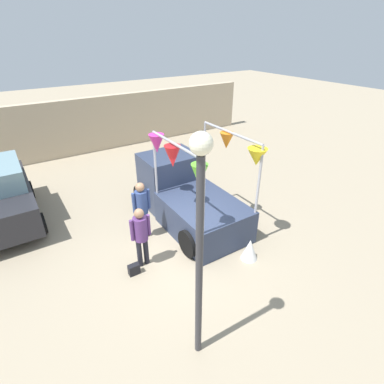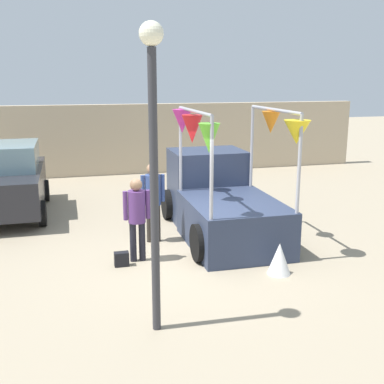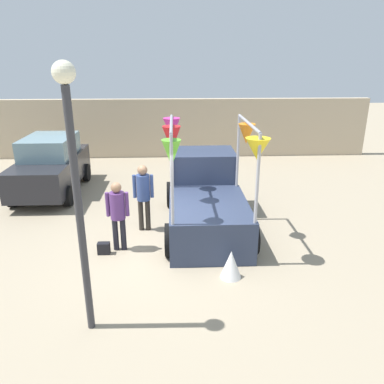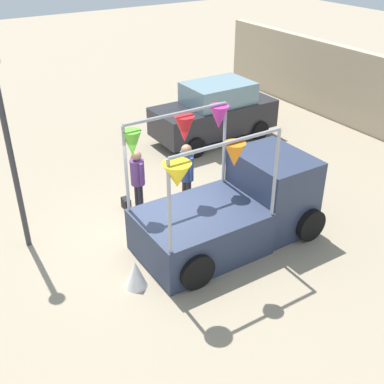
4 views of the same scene
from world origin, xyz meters
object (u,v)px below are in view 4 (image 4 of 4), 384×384
(handbag, at_px, (126,203))
(person_customer, at_px, (138,176))
(vendor_truck, at_px, (238,205))
(folded_kite_bundle_white, at_px, (136,274))
(person_vendor, at_px, (187,171))
(street_lamp, at_px, (6,130))
(parked_car, at_px, (215,112))

(handbag, bearing_deg, person_customer, 29.74)
(person_customer, bearing_deg, handbag, -150.26)
(vendor_truck, xyz_separation_m, handbag, (-2.48, -1.61, -0.70))
(folded_kite_bundle_white, bearing_deg, vendor_truck, 96.72)
(person_vendor, xyz_separation_m, handbag, (-0.86, -1.26, -0.94))
(folded_kite_bundle_white, bearing_deg, street_lamp, -151.37)
(vendor_truck, bearing_deg, parked_car, 150.56)
(person_customer, distance_m, handbag, 0.96)
(parked_car, xyz_separation_m, handbag, (2.43, -4.38, -0.80))
(street_lamp, bearing_deg, person_customer, 87.32)
(parked_car, xyz_separation_m, folded_kite_bundle_white, (5.23, -5.50, -0.64))
(street_lamp, bearing_deg, folded_kite_bundle_white, 28.63)
(parked_car, height_order, person_customer, parked_car)
(parked_car, xyz_separation_m, person_vendor, (3.29, -3.12, 0.13))
(person_customer, xyz_separation_m, handbag, (-0.35, -0.20, -0.87))
(person_vendor, height_order, street_lamp, street_lamp)
(person_vendor, distance_m, folded_kite_bundle_white, 3.17)
(parked_car, distance_m, person_customer, 5.02)
(person_vendor, relative_size, handbag, 6.32)
(vendor_truck, bearing_deg, folded_kite_bundle_white, -83.28)
(person_customer, distance_m, person_vendor, 1.18)
(vendor_truck, xyz_separation_m, person_customer, (-2.13, -1.41, 0.17))
(parked_car, bearing_deg, person_vendor, -43.44)
(vendor_truck, distance_m, street_lamp, 5.08)
(street_lamp, bearing_deg, vendor_truck, 61.40)
(handbag, height_order, street_lamp, street_lamp)
(vendor_truck, relative_size, parked_car, 1.02)
(vendor_truck, xyz_separation_m, person_vendor, (-1.62, -0.35, 0.23))
(vendor_truck, xyz_separation_m, folded_kite_bundle_white, (0.32, -2.73, -0.54))
(vendor_truck, distance_m, person_vendor, 1.67)
(person_customer, distance_m, street_lamp, 3.24)
(vendor_truck, xyz_separation_m, street_lamp, (-2.25, -4.13, 1.91))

